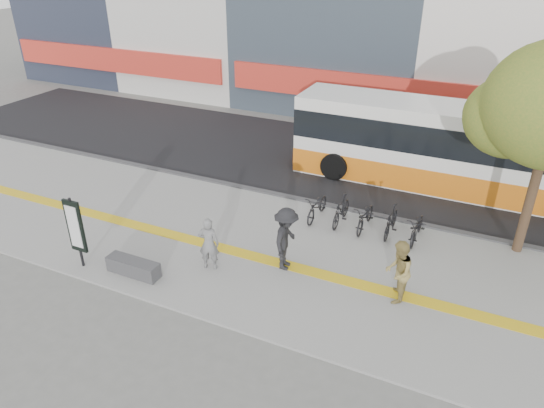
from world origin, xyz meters
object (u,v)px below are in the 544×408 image
at_px(bus, 450,150).
at_px(pedestrian_tan, 398,272).
at_px(signboard, 75,227).
at_px(bench, 133,267).
at_px(seated_woman, 209,244).
at_px(pedestrian_dark, 286,239).

distance_m(bus, pedestrian_tan, 7.75).
bearing_deg(bus, signboard, -131.12).
bearing_deg(bus, bench, -126.33).
relative_size(signboard, pedestrian_tan, 1.26).
distance_m(signboard, seated_woman, 3.74).
bearing_deg(pedestrian_tan, signboard, -79.96).
xyz_separation_m(bench, seated_woman, (1.80, 1.17, 0.58)).
bearing_deg(signboard, pedestrian_tan, 14.96).
xyz_separation_m(bench, pedestrian_dark, (3.76, 2.11, 0.72)).
distance_m(bus, pedestrian_dark, 8.32).
relative_size(seated_woman, pedestrian_dark, 0.85).
distance_m(seated_woman, pedestrian_tan, 5.20).
relative_size(bench, pedestrian_dark, 0.84).
bearing_deg(bus, pedestrian_dark, -113.94).
distance_m(seated_woman, pedestrian_dark, 2.18).
distance_m(signboard, bus, 13.28).
height_order(bench, signboard, signboard).
relative_size(signboard, pedestrian_dark, 1.16).
bearing_deg(pedestrian_tan, bus, 173.63).
relative_size(bus, pedestrian_dark, 6.14).
xyz_separation_m(signboard, seated_woman, (3.40, 1.47, -0.48)).
bearing_deg(bench, pedestrian_dark, 29.23).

